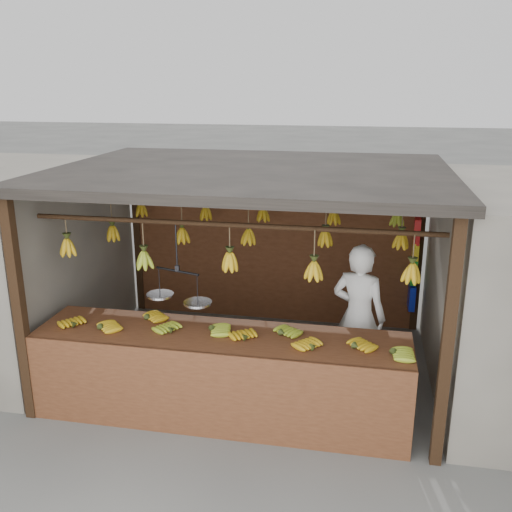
# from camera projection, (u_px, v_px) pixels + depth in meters

# --- Properties ---
(ground) EXTENTS (80.00, 80.00, 0.00)m
(ground) POSITION_uv_depth(u_px,v_px,m) (251.00, 365.00, 6.93)
(ground) COLOR #5B5B57
(stall) EXTENTS (4.30, 3.30, 2.40)m
(stall) POSITION_uv_depth(u_px,v_px,m) (256.00, 201.00, 6.67)
(stall) COLOR black
(stall) RESTS_ON ground
(counter) EXTENTS (3.74, 0.85, 0.96)m
(counter) POSITION_uv_depth(u_px,v_px,m) (218.00, 357.00, 5.58)
(counter) COLOR #5A311B
(counter) RESTS_ON ground
(hanging_bananas) EXTENTS (3.59, 2.25, 0.39)m
(hanging_bananas) POSITION_uv_depth(u_px,v_px,m) (250.00, 236.00, 6.47)
(hanging_bananas) COLOR #C39414
(hanging_bananas) RESTS_ON ground
(balance_scale) EXTENTS (0.72, 0.41, 0.81)m
(balance_scale) POSITION_uv_depth(u_px,v_px,m) (178.00, 295.00, 5.73)
(balance_scale) COLOR black
(balance_scale) RESTS_ON ground
(vendor) EXTENTS (0.70, 0.57, 1.66)m
(vendor) POSITION_uv_depth(u_px,v_px,m) (359.00, 317.00, 6.26)
(vendor) COLOR white
(vendor) RESTS_ON ground
(bag_bundles) EXTENTS (0.08, 0.26, 1.26)m
(bag_bundles) POSITION_uv_depth(u_px,v_px,m) (414.00, 263.00, 7.56)
(bag_bundles) COLOR red
(bag_bundles) RESTS_ON ground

